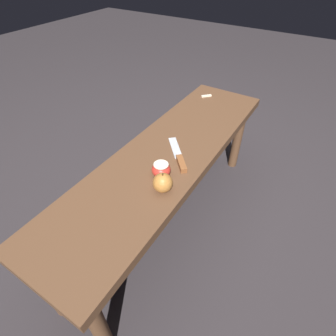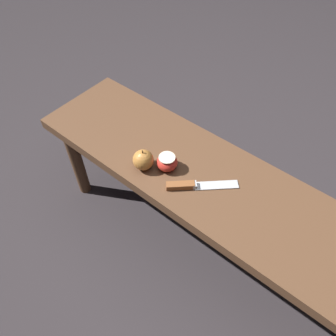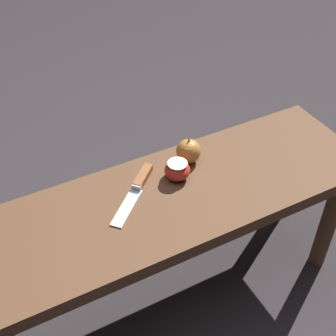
{
  "view_description": "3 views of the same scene",
  "coord_description": "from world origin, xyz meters",
  "px_view_note": "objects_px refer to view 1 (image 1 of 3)",
  "views": [
    {
      "loc": [
        -0.72,
        -0.45,
        1.12
      ],
      "look_at": [
        -0.12,
        -0.07,
        0.48
      ],
      "focal_mm": 28.0,
      "sensor_mm": 36.0,
      "label": 1
    },
    {
      "loc": [
        0.31,
        -0.59,
        1.29
      ],
      "look_at": [
        -0.12,
        -0.07,
        0.48
      ],
      "focal_mm": 35.0,
      "sensor_mm": 36.0,
      "label": 2
    },
    {
      "loc": [
        0.33,
        0.77,
        1.32
      ],
      "look_at": [
        -0.12,
        -0.07,
        0.48
      ],
      "focal_mm": 50.0,
      "sensor_mm": 36.0,
      "label": 3
    }
  ],
  "objects_px": {
    "knife": "(179,158)",
    "apple_whole": "(163,183)",
    "wooden_bench": "(168,163)",
    "apple_cut": "(161,169)"
  },
  "relations": [
    {
      "from": "wooden_bench",
      "to": "apple_cut",
      "type": "xyz_separation_m",
      "value": [
        -0.13,
        -0.05,
        0.09
      ]
    },
    {
      "from": "knife",
      "to": "apple_cut",
      "type": "distance_m",
      "value": 0.11
    },
    {
      "from": "wooden_bench",
      "to": "apple_whole",
      "type": "xyz_separation_m",
      "value": [
        -0.2,
        -0.1,
        0.1
      ]
    },
    {
      "from": "wooden_bench",
      "to": "knife",
      "type": "height_order",
      "value": "knife"
    },
    {
      "from": "apple_whole",
      "to": "apple_cut",
      "type": "bearing_deg",
      "value": 37.45
    },
    {
      "from": "apple_whole",
      "to": "apple_cut",
      "type": "xyz_separation_m",
      "value": [
        0.06,
        0.05,
        -0.01
      ]
    },
    {
      "from": "wooden_bench",
      "to": "apple_cut",
      "type": "relative_size",
      "value": 18.81
    },
    {
      "from": "knife",
      "to": "apple_whole",
      "type": "xyz_separation_m",
      "value": [
        -0.17,
        -0.03,
        0.03
      ]
    },
    {
      "from": "knife",
      "to": "apple_whole",
      "type": "height_order",
      "value": "apple_whole"
    },
    {
      "from": "wooden_bench",
      "to": "knife",
      "type": "bearing_deg",
      "value": -109.36
    }
  ]
}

